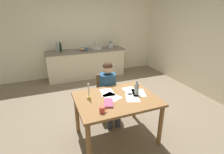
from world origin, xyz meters
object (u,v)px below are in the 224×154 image
(book_magazine, at_px, (109,103))
(coffee_mug, at_px, (102,110))
(candlestick, at_px, (89,95))
(wine_bottle_on_table, at_px, (137,89))
(sink_unit, at_px, (97,48))
(bottle_oil, at_px, (57,48))
(person_seated, at_px, (109,88))
(bottle_vinegar, at_px, (60,47))
(dining_table, at_px, (116,104))
(wine_glass_by_kettle, at_px, (83,46))
(wine_glass_near_sink, at_px, (86,46))
(mixing_bowl, at_px, (82,49))
(chair_at_table, at_px, (107,93))
(teacup_on_counter, at_px, (86,49))
(stovetop_kettle, at_px, (111,45))

(book_magazine, bearing_deg, coffee_mug, -111.19)
(candlestick, relative_size, wine_bottle_on_table, 1.09)
(book_magazine, xyz_separation_m, sink_unit, (0.79, 3.21, 0.13))
(bottle_oil, bearing_deg, person_seated, -74.85)
(sink_unit, bearing_deg, bottle_vinegar, 175.18)
(dining_table, relative_size, wine_glass_by_kettle, 8.36)
(candlestick, height_order, wine_glass_near_sink, wine_glass_near_sink)
(wine_glass_by_kettle, bearing_deg, coffee_mug, -98.46)
(person_seated, relative_size, wine_glass_near_sink, 7.76)
(person_seated, distance_m, mixing_bowl, 2.47)
(chair_at_table, height_order, coffee_mug, chair_at_table)
(person_seated, distance_m, book_magazine, 0.76)
(sink_unit, xyz_separation_m, teacup_on_counter, (-0.37, -0.15, 0.03))
(coffee_mug, bearing_deg, wine_glass_near_sink, 79.84)
(chair_at_table, bearing_deg, bottle_vinegar, 103.75)
(bottle_oil, distance_m, mixing_bowl, 0.74)
(coffee_mug, xyz_separation_m, bottle_vinegar, (-0.16, 3.49, 0.21))
(wine_glass_near_sink, relative_size, wine_glass_by_kettle, 1.00)
(candlestick, distance_m, wine_glass_near_sink, 3.19)
(wine_glass_by_kettle, bearing_deg, stovetop_kettle, -9.37)
(chair_at_table, height_order, candlestick, candlestick)
(coffee_mug, bearing_deg, mixing_bowl, 82.09)
(stovetop_kettle, bearing_deg, candlestick, -117.03)
(dining_table, height_order, wine_glass_near_sink, wine_glass_near_sink)
(wine_bottle_on_table, xyz_separation_m, mixing_bowl, (-0.23, 3.04, 0.06))
(bottle_vinegar, relative_size, teacup_on_counter, 2.61)
(coffee_mug, xyz_separation_m, book_magazine, (0.16, 0.19, -0.03))
(book_magazine, height_order, bottle_vinegar, bottle_vinegar)
(candlestick, distance_m, mixing_bowl, 2.96)
(wine_glass_near_sink, distance_m, wine_glass_by_kettle, 0.11)
(dining_table, distance_m, person_seated, 0.58)
(wine_bottle_on_table, distance_m, bottle_vinegar, 3.30)
(coffee_mug, distance_m, wine_glass_near_sink, 3.60)
(wine_glass_near_sink, bearing_deg, wine_bottle_on_table, -88.86)
(chair_at_table, distance_m, wine_glass_by_kettle, 2.56)
(stovetop_kettle, height_order, wine_glass_near_sink, stovetop_kettle)
(chair_at_table, distance_m, book_magazine, 0.94)
(wine_bottle_on_table, relative_size, sink_unit, 0.68)
(book_magazine, relative_size, wine_bottle_on_table, 1.03)
(chair_at_table, height_order, mixing_bowl, mixing_bowl)
(person_seated, relative_size, bottle_vinegar, 4.07)
(dining_table, bearing_deg, bottle_oil, 100.98)
(wine_glass_by_kettle, bearing_deg, teacup_on_counter, -80.09)
(bottle_vinegar, xyz_separation_m, mixing_bowl, (0.63, -0.15, -0.08))
(mixing_bowl, distance_m, wine_glass_by_kettle, 0.22)
(book_magazine, distance_m, mixing_bowl, 3.17)
(person_seated, xyz_separation_m, teacup_on_counter, (0.15, 2.35, 0.27))
(coffee_mug, height_order, candlestick, candlestick)
(sink_unit, height_order, wine_glass_near_sink, sink_unit)
(dining_table, xyz_separation_m, wine_bottle_on_table, (0.35, -0.01, 0.21))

